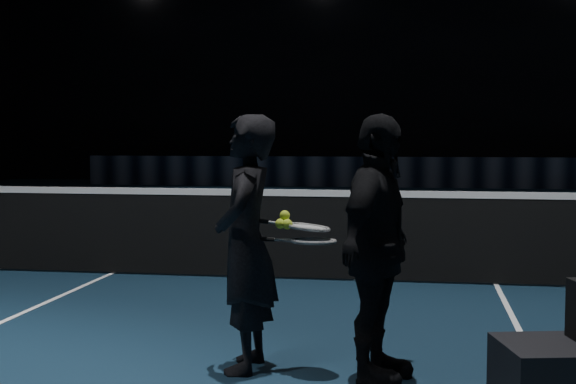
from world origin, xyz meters
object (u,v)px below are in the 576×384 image
object	(u,v)px
racket_upper	(308,227)
racket_lower	(314,241)
player_a	(246,243)
tennis_balls	(284,221)
player_b	(377,248)

from	to	relation	value
racket_upper	racket_lower	bearing A→B (deg)	-42.66
player_a	tennis_balls	distance (m)	0.29
player_b	racket_lower	size ratio (longest dim) A/B	2.42
player_b	tennis_balls	size ratio (longest dim) A/B	13.74
tennis_balls	player_b	bearing A→B (deg)	-7.16
tennis_balls	player_a	bearing A→B (deg)	174.44
player_a	racket_upper	world-z (taller)	player_a
player_a	racket_upper	bearing A→B (deg)	87.87
racket_lower	racket_upper	world-z (taller)	racket_upper
player_b	racket_upper	bearing A→B (deg)	94.14
player_a	tennis_balls	xyz separation A→B (m)	(0.25, -0.02, 0.15)
player_b	racket_upper	xyz separation A→B (m)	(-0.44, 0.09, 0.11)
player_a	player_b	distance (m)	0.85
player_a	tennis_balls	size ratio (longest dim) A/B	13.74
racket_upper	player_a	bearing A→B (deg)	-178.29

